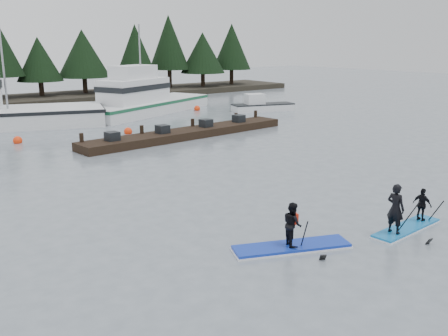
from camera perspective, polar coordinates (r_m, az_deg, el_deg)
ground at (r=16.29m, az=13.20°, el=-7.91°), size 160.00×160.00×0.00m
fishing_boat_medium at (r=43.33m, az=-9.12°, el=6.92°), size 14.08×8.91×8.23m
skiff at (r=44.60m, az=4.48°, el=6.93°), size 5.68×3.23×0.63m
floating_dock at (r=32.37m, az=-4.11°, el=3.99°), size 15.14×3.06×0.50m
buoy_b at (r=32.92m, az=-22.49°, el=2.65°), size 0.54×0.54×0.54m
buoy_d at (r=34.12m, az=-10.89°, el=3.87°), size 0.55×0.55×0.55m
buoy_c at (r=44.95m, az=-3.10°, el=6.60°), size 0.55×0.55×0.55m
paddleboard_solo at (r=15.13m, az=7.78°, el=-7.57°), size 3.60×2.18×1.88m
paddleboard_duo at (r=17.37m, az=20.07°, el=-4.89°), size 3.09×1.15×2.24m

